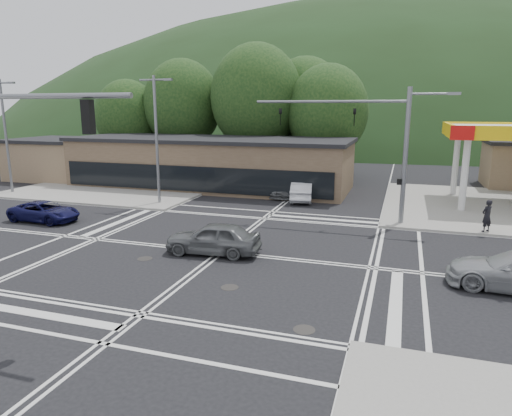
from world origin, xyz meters
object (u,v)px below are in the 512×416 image
(car_grey_center, at_px, (213,238))
(pedestrian, at_px, (487,216))
(car_queue_a, at_px, (302,191))
(car_queue_b, at_px, (310,184))
(car_blue_west, at_px, (44,211))
(car_northbound, at_px, (287,188))

(car_grey_center, distance_m, pedestrian, 15.12)
(car_queue_a, xyz_separation_m, car_queue_b, (0.00, 3.23, 0.05))
(car_blue_west, relative_size, car_queue_a, 1.00)
(pedestrian, bearing_deg, car_northbound, -71.47)
(car_blue_west, height_order, pedestrian, pedestrian)
(car_blue_west, height_order, car_queue_a, car_queue_a)
(car_queue_a, bearing_deg, car_queue_b, -100.00)
(car_queue_a, distance_m, car_queue_b, 3.24)
(car_blue_west, bearing_deg, car_northbound, -42.78)
(car_queue_b, bearing_deg, pedestrian, 143.99)
(car_blue_west, distance_m, pedestrian, 25.86)
(car_grey_center, height_order, car_queue_b, car_queue_b)
(car_queue_a, distance_m, pedestrian, 13.13)
(car_blue_west, xyz_separation_m, car_grey_center, (12.40, -2.65, 0.16))
(car_queue_b, distance_m, pedestrian, 14.89)
(car_queue_a, bearing_deg, car_blue_west, 29.21)
(pedestrian, bearing_deg, car_blue_west, -30.85)
(car_queue_a, bearing_deg, car_northbound, -51.93)
(car_grey_center, bearing_deg, car_blue_west, -107.04)
(car_blue_west, bearing_deg, car_queue_b, -42.09)
(car_blue_west, xyz_separation_m, car_northbound, (12.16, 12.50, 0.05))
(car_queue_a, bearing_deg, pedestrian, 142.81)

